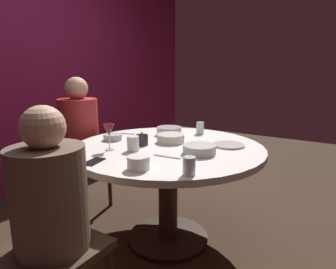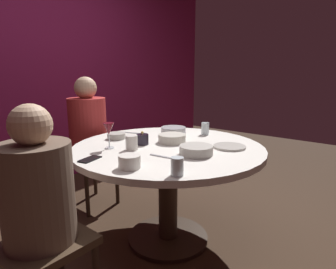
% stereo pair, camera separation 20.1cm
% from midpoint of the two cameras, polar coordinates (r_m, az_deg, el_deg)
% --- Properties ---
extents(ground_plane, '(8.00, 8.00, 0.00)m').
position_cam_midpoint_polar(ground_plane, '(2.32, -2.63, -20.05)').
color(ground_plane, '#382619').
extents(back_wall, '(6.00, 0.10, 2.60)m').
position_cam_midpoint_polar(back_wall, '(3.37, -29.74, 11.76)').
color(back_wall, maroon).
rests_on(back_wall, ground).
extents(dining_table, '(1.34, 1.34, 0.73)m').
position_cam_midpoint_polar(dining_table, '(2.07, -2.79, -6.27)').
color(dining_table, silver).
rests_on(dining_table, ground).
extents(seated_diner_left, '(0.40, 0.40, 1.11)m').
position_cam_midpoint_polar(seated_diner_left, '(1.42, -26.31, -11.85)').
color(seated_diner_left, '#3F2D1E').
rests_on(seated_diner_left, ground).
extents(seated_diner_back, '(0.40, 0.40, 1.20)m').
position_cam_midpoint_polar(seated_diner_back, '(2.66, -19.33, 0.74)').
color(seated_diner_back, '#3F2D1E').
rests_on(seated_diner_back, ground).
extents(candle_holder, '(0.09, 0.09, 0.10)m').
position_cam_midpoint_polar(candle_holder, '(2.05, -8.02, -1.10)').
color(candle_holder, black).
rests_on(candle_holder, dining_table).
extents(wine_glass, '(0.08, 0.08, 0.18)m').
position_cam_midpoint_polar(wine_glass, '(1.95, -14.60, 0.64)').
color(wine_glass, silver).
rests_on(wine_glass, dining_table).
extents(dinner_plate, '(0.22, 0.22, 0.01)m').
position_cam_midpoint_polar(dinner_plate, '(2.04, 9.25, -2.11)').
color(dinner_plate, '#B2ADA3').
rests_on(dinner_plate, dining_table).
extents(cell_phone, '(0.15, 0.10, 0.01)m').
position_cam_midpoint_polar(cell_phone, '(1.74, -17.74, -5.18)').
color(cell_phone, black).
rests_on(cell_phone, dining_table).
extents(bowl_serving_large, '(0.20, 0.20, 0.07)m').
position_cam_midpoint_polar(bowl_serving_large, '(2.35, -2.23, 0.66)').
color(bowl_serving_large, '#B7B7BC').
rests_on(bowl_serving_large, dining_table).
extents(bowl_salad_center, '(0.21, 0.21, 0.06)m').
position_cam_midpoint_polar(bowl_salad_center, '(1.82, 3.12, -3.01)').
color(bowl_salad_center, '#B2ADA3').
rests_on(bowl_salad_center, dining_table).
extents(bowl_small_white, '(0.20, 0.20, 0.06)m').
position_cam_midpoint_polar(bowl_small_white, '(2.11, -2.18, -0.78)').
color(bowl_small_white, beige).
rests_on(bowl_small_white, dining_table).
extents(bowl_sauce_side, '(0.12, 0.12, 0.07)m').
position_cam_midpoint_polar(bowl_sauce_side, '(1.56, -9.62, -5.60)').
color(bowl_sauce_side, silver).
rests_on(bowl_sauce_side, dining_table).
extents(bowl_rice_portion, '(0.14, 0.14, 0.05)m').
position_cam_midpoint_polar(bowl_rice_portion, '(2.24, -13.45, -0.53)').
color(bowl_rice_portion, '#B2ADA3').
rests_on(bowl_rice_portion, dining_table).
extents(cup_near_candle, '(0.08, 0.08, 0.10)m').
position_cam_midpoint_polar(cup_near_candle, '(1.91, -9.97, -1.82)').
color(cup_near_candle, silver).
rests_on(cup_near_candle, dining_table).
extents(cup_by_left_diner, '(0.07, 0.07, 0.10)m').
position_cam_midpoint_polar(cup_by_left_diner, '(2.40, 4.05, 1.29)').
color(cup_by_left_diner, silver).
rests_on(cup_by_left_diner, dining_table).
extents(cup_by_right_diner, '(0.07, 0.07, 0.09)m').
position_cam_midpoint_polar(cup_by_right_diner, '(1.45, 0.25, -6.33)').
color(cup_by_right_diner, silver).
rests_on(cup_by_right_diner, dining_table).
extents(fork_near_plate, '(0.04, 0.18, 0.01)m').
position_cam_midpoint_polar(fork_near_plate, '(1.76, -3.46, -4.47)').
color(fork_near_plate, '#B7B7BC').
rests_on(fork_near_plate, dining_table).
extents(knife_near_plate, '(0.07, 0.18, 0.01)m').
position_cam_midpoint_polar(knife_near_plate, '(2.44, -11.01, 0.16)').
color(knife_near_plate, '#B7B7BC').
rests_on(knife_near_plate, dining_table).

